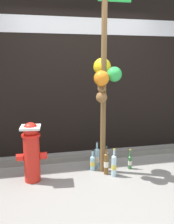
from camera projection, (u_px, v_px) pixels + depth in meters
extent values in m
plane|color=gray|center=(104.00, 187.00, 3.25)|extent=(14.00, 14.00, 0.00)
cube|color=black|center=(81.00, 47.00, 4.31)|extent=(10.00, 0.20, 3.75)
cube|color=silver|center=(69.00, 25.00, 4.10)|extent=(5.49, 0.01, 0.27)
cube|color=slate|center=(88.00, 157.00, 4.17)|extent=(8.00, 0.12, 0.08)
cylinder|color=brown|center=(104.00, 71.00, 3.44)|extent=(0.08, 0.08, 2.98)
sphere|color=orange|center=(102.00, 78.00, 3.27)|extent=(0.21, 0.21, 0.21)
sphere|color=yellow|center=(102.00, 67.00, 3.53)|extent=(0.25, 0.25, 0.25)
sphere|color=green|center=(114.00, 74.00, 3.32)|extent=(0.20, 0.20, 0.20)
sphere|color=brown|center=(102.00, 97.00, 3.38)|extent=(0.15, 0.15, 0.15)
sphere|color=brown|center=(102.00, 89.00, 3.36)|extent=(0.11, 0.11, 0.11)
sphere|color=brown|center=(99.00, 86.00, 3.35)|extent=(0.04, 0.04, 0.04)
sphere|color=brown|center=(104.00, 86.00, 3.36)|extent=(0.04, 0.04, 0.04)
sphere|color=brown|center=(103.00, 89.00, 3.32)|extent=(0.04, 0.04, 0.04)
cylinder|color=red|center=(32.00, 159.00, 3.37)|extent=(0.22, 0.22, 0.64)
cylinder|color=red|center=(31.00, 135.00, 3.30)|extent=(0.25, 0.25, 0.03)
sphere|color=red|center=(31.00, 130.00, 3.29)|extent=(0.21, 0.21, 0.21)
cylinder|color=red|center=(20.00, 157.00, 3.33)|extent=(0.10, 0.10, 0.10)
cylinder|color=red|center=(44.00, 156.00, 3.39)|extent=(0.10, 0.10, 0.10)
cube|color=white|center=(30.00, 127.00, 3.28)|extent=(0.29, 0.29, 0.03)
cylinder|color=#B2DBEA|center=(114.00, 166.00, 3.53)|extent=(0.07, 0.07, 0.30)
cone|color=#B2DBEA|center=(114.00, 156.00, 3.50)|extent=(0.07, 0.07, 0.03)
cylinder|color=#B2DBEA|center=(114.00, 152.00, 3.49)|extent=(0.03, 0.03, 0.07)
cylinder|color=#D8C64C|center=(114.00, 167.00, 3.53)|extent=(0.07, 0.07, 0.08)
cylinder|color=gold|center=(114.00, 149.00, 3.48)|extent=(0.03, 0.03, 0.01)
cylinder|color=#337038|center=(130.00, 163.00, 3.79)|extent=(0.06, 0.06, 0.19)
cone|color=#337038|center=(130.00, 157.00, 3.77)|extent=(0.06, 0.06, 0.02)
cylinder|color=#337038|center=(130.00, 153.00, 3.76)|extent=(0.03, 0.03, 0.09)
cylinder|color=silver|center=(130.00, 163.00, 3.79)|extent=(0.06, 0.06, 0.07)
cylinder|color=gold|center=(130.00, 150.00, 3.75)|extent=(0.03, 0.03, 0.01)
cylinder|color=#93CCE0|center=(97.00, 158.00, 3.85)|extent=(0.08, 0.08, 0.29)
cone|color=#93CCE0|center=(97.00, 149.00, 3.82)|extent=(0.08, 0.08, 0.03)
cylinder|color=#93CCE0|center=(97.00, 145.00, 3.81)|extent=(0.03, 0.03, 0.09)
cylinder|color=silver|center=(97.00, 159.00, 3.85)|extent=(0.08, 0.08, 0.10)
cylinder|color=black|center=(97.00, 142.00, 3.80)|extent=(0.03, 0.03, 0.01)
cylinder|color=#B2DBEA|center=(106.00, 158.00, 3.97)|extent=(0.06, 0.06, 0.20)
cone|color=#B2DBEA|center=(106.00, 151.00, 3.95)|extent=(0.06, 0.06, 0.02)
cylinder|color=#B2DBEA|center=(106.00, 149.00, 3.94)|extent=(0.02, 0.02, 0.07)
cylinder|color=black|center=(107.00, 146.00, 3.93)|extent=(0.02, 0.02, 0.01)
cylinder|color=#93CCE0|center=(93.00, 164.00, 3.75)|extent=(0.08, 0.08, 0.20)
cone|color=#93CCE0|center=(93.00, 156.00, 3.72)|extent=(0.08, 0.08, 0.03)
cylinder|color=#93CCE0|center=(93.00, 153.00, 3.71)|extent=(0.03, 0.03, 0.08)
cylinder|color=#D8C64C|center=(93.00, 164.00, 3.75)|extent=(0.08, 0.08, 0.07)
cylinder|color=black|center=(93.00, 150.00, 3.70)|extent=(0.03, 0.03, 0.01)
cylinder|color=brown|center=(106.00, 164.00, 3.60)|extent=(0.07, 0.07, 0.30)
cone|color=brown|center=(106.00, 154.00, 3.57)|extent=(0.07, 0.07, 0.03)
cylinder|color=brown|center=(106.00, 151.00, 3.56)|extent=(0.03, 0.03, 0.07)
cylinder|color=silver|center=(106.00, 164.00, 3.60)|extent=(0.07, 0.07, 0.08)
cylinder|color=black|center=(106.00, 148.00, 3.55)|extent=(0.04, 0.04, 0.01)
cube|color=tan|center=(107.00, 167.00, 3.87)|extent=(0.10, 0.10, 0.01)
cube|color=tan|center=(104.00, 163.00, 4.01)|extent=(0.15, 0.16, 0.01)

